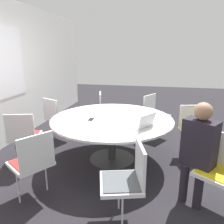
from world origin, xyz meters
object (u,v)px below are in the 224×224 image
object	(u,v)px
chair_1	(194,127)
chair_7	(127,177)
chair_0	(221,166)
chair_3	(106,108)
chair_6	(33,160)
person_0	(199,146)
laptop	(144,124)
cell_phone	(91,119)
chair_5	(24,134)
chair_4	(56,115)
chair_2	(154,112)

from	to	relation	value
chair_1	chair_7	bearing A→B (deg)	48.35
chair_0	chair_1	bearing A→B (deg)	-51.00
chair_3	chair_7	xyz separation A→B (m)	(-2.63, -0.84, 0.00)
chair_6	person_0	bearing A→B (deg)	-45.61
chair_3	chair_6	xyz separation A→B (m)	(-2.50, 0.29, 0.00)
person_0	laptop	size ratio (longest dim) A/B	3.04
chair_0	cell_phone	world-z (taller)	chair_0
chair_0	chair_3	distance (m)	2.87
chair_0	person_0	distance (m)	0.32
cell_phone	chair_5	bearing A→B (deg)	107.10
chair_6	chair_7	bearing A→B (deg)	-62.71
person_0	laptop	world-z (taller)	person_0
cell_phone	laptop	bearing A→B (deg)	-104.58
chair_0	chair_4	bearing A→B (deg)	5.55
chair_2	cell_phone	xyz separation A→B (m)	(-1.36, 0.95, 0.20)
cell_phone	chair_3	bearing A→B (deg)	4.14
chair_1	chair_2	world-z (taller)	same
chair_3	chair_5	bearing A→B (deg)	-41.28
chair_3	person_0	size ratio (longest dim) A/B	0.71
chair_5	chair_2	bearing A→B (deg)	24.20
chair_2	cell_phone	world-z (taller)	chair_2
chair_4	chair_5	world-z (taller)	same
chair_1	chair_6	size ratio (longest dim) A/B	1.00
chair_1	cell_phone	size ratio (longest dim) A/B	6.22
chair_0	cell_phone	bearing A→B (deg)	10.94
chair_1	chair_4	bearing A→B (deg)	-18.21
chair_1	chair_7	distance (m)	1.93
chair_0	chair_7	distance (m)	1.08
person_0	chair_5	bearing A→B (deg)	25.77
laptop	chair_3	bearing A→B (deg)	-116.52
chair_0	chair_5	distance (m)	2.76
chair_5	cell_phone	distance (m)	1.06
chair_0	chair_6	bearing A→B (deg)	42.25
chair_4	chair_6	bearing A→B (deg)	-45.11
chair_7	cell_phone	world-z (taller)	chair_7
chair_7	person_0	xyz separation A→B (m)	(0.49, -0.75, 0.19)
chair_0	laptop	bearing A→B (deg)	3.72
chair_5	chair_7	size ratio (longest dim) A/B	1.00
laptop	chair_0	bearing A→B (deg)	93.72
chair_3	chair_5	world-z (taller)	same
chair_6	chair_7	xyz separation A→B (m)	(-0.12, -1.14, 0.00)
chair_0	chair_5	xyz separation A→B (m)	(0.44, 2.73, 0.00)
chair_1	chair_3	size ratio (longest dim) A/B	1.00
chair_2	laptop	distance (m)	1.60
chair_6	cell_phone	world-z (taller)	chair_6
person_0	laptop	distance (m)	0.80
chair_4	laptop	bearing A→B (deg)	-0.19
cell_phone	chair_7	bearing A→B (deg)	-147.69
chair_6	person_0	distance (m)	1.93
chair_1	chair_7	xyz separation A→B (m)	(-1.72, 0.88, 0.00)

